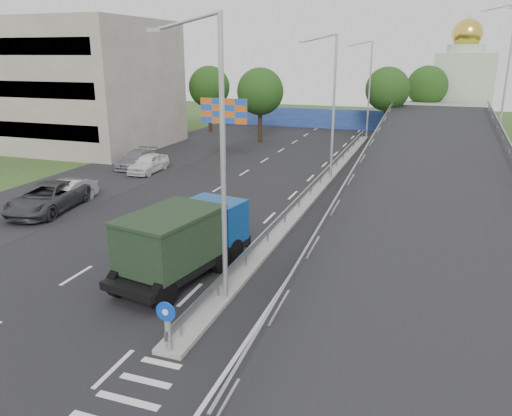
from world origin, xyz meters
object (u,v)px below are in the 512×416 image
at_px(lamp_post_far, 368,84).
at_px(parked_car_b, 66,193).
at_px(billboard, 224,115).
at_px(parked_car_e, 149,163).
at_px(parked_car_d, 136,159).
at_px(lamp_post_near, 218,149).
at_px(church, 462,83).
at_px(lamp_post_mid, 331,100).
at_px(dump_truck, 184,239).
at_px(parked_car_c, 47,198).
at_px(sign_bollard, 167,326).

relative_size(lamp_post_far, parked_car_b, 2.22).
xyz_separation_m(billboard, parked_car_e, (-4.64, -4.29, -3.45)).
bearing_deg(parked_car_b, parked_car_d, 96.08).
bearing_deg(parked_car_b, lamp_post_near, -34.57).
relative_size(church, billboard, 2.51).
bearing_deg(parked_car_e, lamp_post_mid, 7.97).
xyz_separation_m(dump_truck, parked_car_c, (-11.79, 5.40, -0.83)).
xyz_separation_m(sign_bollard, lamp_post_far, (0.11, 43.83, 4.77)).
bearing_deg(sign_bollard, lamp_post_near, 88.36).
height_order(sign_bollard, parked_car_e, sign_bollard).
relative_size(dump_truck, parked_car_b, 1.58).
relative_size(parked_car_b, parked_car_c, 0.76).
bearing_deg(dump_truck, lamp_post_near, -23.25).
distance_m(church, dump_truck, 54.00).
height_order(lamp_post_mid, parked_car_e, lamp_post_mid).
distance_m(lamp_post_mid, dump_truck, 19.08).
distance_m(lamp_post_mid, billboard, 9.47).
xyz_separation_m(billboard, parked_car_d, (-6.57, -3.00, -3.50)).
relative_size(church, dump_truck, 1.93).
height_order(billboard, parked_car_b, billboard).
bearing_deg(lamp_post_near, parked_car_d, 129.54).
bearing_deg(sign_bollard, parked_car_e, 122.35).
distance_m(billboard, parked_car_c, 16.23).
bearing_deg(billboard, sign_bollard, -70.79).
distance_m(billboard, parked_car_b, 14.86).
bearing_deg(lamp_post_far, billboard, -116.84).
relative_size(lamp_post_near, dump_truck, 1.41).
relative_size(lamp_post_far, church, 0.73).
bearing_deg(lamp_post_mid, parked_car_b, -140.00).
distance_m(lamp_post_near, parked_car_e, 22.98).
relative_size(lamp_post_near, parked_car_d, 2.14).
bearing_deg(parked_car_e, dump_truck, -56.17).
distance_m(parked_car_b, parked_car_d, 10.80).
height_order(sign_bollard, lamp_post_mid, lamp_post_mid).
distance_m(sign_bollard, parked_car_b, 18.38).
bearing_deg(lamp_post_near, lamp_post_mid, 90.00).
height_order(sign_bollard, parked_car_d, sign_bollard).
xyz_separation_m(lamp_post_near, billboard, (-9.11, 22.00, -1.62)).
distance_m(lamp_post_near, lamp_post_far, 40.00).
bearing_deg(lamp_post_near, parked_car_b, 148.96).
height_order(church, parked_car_d, church).
xyz_separation_m(lamp_post_mid, parked_car_b, (-13.88, -11.65, -5.06)).
bearing_deg(sign_bollard, dump_truck, 112.04).
bearing_deg(lamp_post_far, lamp_post_mid, -90.00).
bearing_deg(lamp_post_mid, billboard, 167.62).
bearing_deg(parked_car_c, lamp_post_near, -35.43).
height_order(lamp_post_near, parked_car_b, lamp_post_near).
height_order(parked_car_b, parked_car_d, parked_car_b).
xyz_separation_m(parked_car_c, parked_car_e, (0.31, 10.79, -0.10)).
height_order(church, parked_car_b, church).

